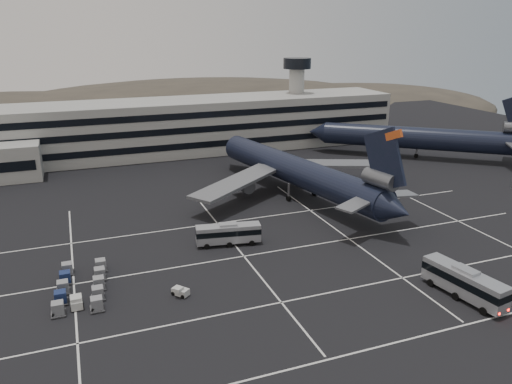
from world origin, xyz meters
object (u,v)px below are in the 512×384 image
uld_cluster (81,285)px  bus_far (228,233)px  tug_a (76,302)px  trijet_main (298,171)px  bus_near (464,282)px

uld_cluster → bus_far: bearing=17.5°
bus_far → tug_a: bus_far is taller
trijet_main → bus_far: bearing=-150.4°
bus_far → trijet_main: bearing=-39.1°
tug_a → bus_near: bearing=-19.4°
trijet_main → bus_near: trijet_main is taller
uld_cluster → trijet_main: bearing=30.1°
trijet_main → tug_a: (-43.01, -28.48, -4.54)m
bus_near → uld_cluster: 48.79m
trijet_main → bus_far: size_ratio=5.55×
bus_far → bus_near: bearing=-128.6°
trijet_main → bus_near: size_ratio=4.91×
bus_near → tug_a: (-45.72, 14.78, -1.50)m
bus_near → uld_cluster: (-45.02, 18.76, -1.41)m
bus_near → uld_cluster: size_ratio=0.89×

